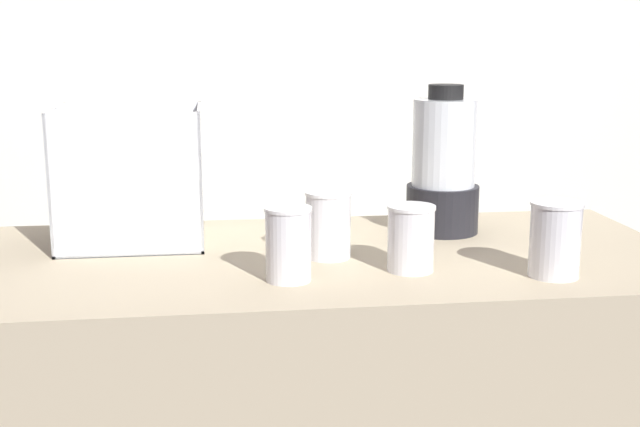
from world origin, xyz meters
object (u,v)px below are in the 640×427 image
juice_cup_orange_far_left (288,248)px  juice_cup_pomegranate_right (555,244)px  blender_pitcher (443,169)px  juice_cup_pomegranate_left (328,228)px  carrot_display_bin (131,201)px  juice_cup_beet_middle (411,243)px

juice_cup_orange_far_left → juice_cup_pomegranate_right: (0.46, -0.04, -0.00)m
blender_pitcher → juice_cup_pomegranate_left: (-0.27, -0.17, -0.08)m
juice_cup_pomegranate_left → juice_cup_pomegranate_right: size_ratio=0.96×
blender_pitcher → carrot_display_bin: bearing=-179.9°
blender_pitcher → juice_cup_pomegranate_right: bearing=-73.6°
juice_cup_beet_middle → juice_cup_orange_far_left: bearing=-172.2°
juice_cup_beet_middle → juice_cup_pomegranate_right: juice_cup_pomegranate_right is taller
blender_pitcher → juice_cup_orange_far_left: (-0.36, -0.31, -0.08)m
carrot_display_bin → juice_cup_pomegranate_left: bearing=-24.4°
blender_pitcher → juice_cup_orange_far_left: blender_pitcher is taller
juice_cup_pomegranate_left → carrot_display_bin: bearing=155.6°
juice_cup_beet_middle → carrot_display_bin: bearing=151.3°
carrot_display_bin → blender_pitcher: size_ratio=0.91×
carrot_display_bin → juice_cup_pomegranate_left: 0.42m
blender_pitcher → juice_cup_pomegranate_left: bearing=-147.4°
juice_cup_pomegranate_left → juice_cup_pomegranate_right: 0.41m
juice_cup_beet_middle → juice_cup_pomegranate_left: bearing=140.9°
carrot_display_bin → juice_cup_pomegranate_right: size_ratio=2.15×
carrot_display_bin → juice_cup_orange_far_left: 0.42m
juice_cup_pomegranate_left → juice_cup_pomegranate_right: juice_cup_pomegranate_right is taller
juice_cup_beet_middle → juice_cup_pomegranate_right: 0.25m
carrot_display_bin → juice_cup_beet_middle: (0.51, -0.28, -0.03)m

